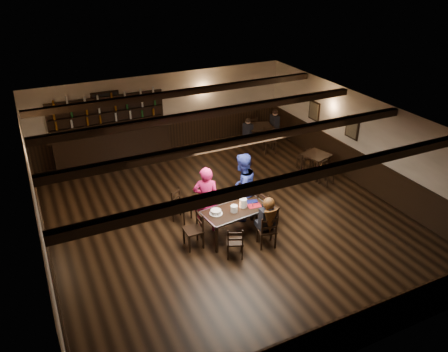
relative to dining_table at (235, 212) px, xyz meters
name	(u,v)px	position (x,y,z in m)	size (l,w,h in m)	color
ground	(226,216)	(0.17, 0.88, -0.68)	(10.00, 10.00, 0.00)	black
room_shell	(226,157)	(0.18, 0.92, 1.07)	(9.02, 10.02, 2.71)	beige
dining_table	(235,212)	(0.00, 0.00, 0.00)	(1.71, 0.99, 0.75)	black
chair_near_left	(235,241)	(-0.41, -0.80, -0.20)	(0.50, 0.49, 0.82)	black
chair_near_right	(268,229)	(0.47, -0.77, -0.16)	(0.49, 0.47, 0.88)	black
chair_end_left	(196,226)	(-1.03, 0.03, -0.13)	(0.41, 0.44, 0.93)	black
chair_end_right	(265,205)	(0.91, 0.10, -0.10)	(0.51, 0.52, 0.99)	black
chair_far_pushed	(179,203)	(-0.99, 1.28, -0.16)	(0.57, 0.56, 0.89)	black
woman_pink	(206,200)	(-0.54, 0.54, 0.21)	(0.65, 0.42, 1.77)	#D92162
man_blue	(242,187)	(0.51, 0.65, 0.25)	(0.90, 0.70, 1.86)	navy
seated_person	(268,215)	(0.48, -0.72, 0.19)	(0.37, 0.56, 0.91)	black
cake	(216,212)	(-0.51, 0.04, 0.12)	(0.32, 0.32, 0.10)	white
plate_stack_a	(234,209)	(-0.07, -0.06, 0.16)	(0.17, 0.17, 0.16)	white
plate_stack_b	(243,203)	(0.23, 0.04, 0.19)	(0.19, 0.19, 0.22)	white
tea_light	(235,205)	(0.07, 0.14, 0.10)	(0.05, 0.05, 0.06)	#A5A8AD
salt_shaker	(247,205)	(0.30, 0.00, 0.12)	(0.04, 0.04, 0.09)	silver
pepper_shaker	(253,204)	(0.46, -0.03, 0.12)	(0.03, 0.03, 0.09)	#A5A8AD
drink_glass	(243,202)	(0.27, 0.15, 0.14)	(0.08, 0.08, 0.13)	silver
menu_red	(254,205)	(0.50, -0.03, 0.08)	(0.33, 0.23, 0.00)	maroon
menu_blue	(252,202)	(0.55, 0.15, 0.08)	(0.27, 0.19, 0.00)	#0E1149
bar_counter	(112,141)	(-1.74, 5.60, 0.05)	(3.95, 0.70, 2.20)	black
back_table_a	(316,157)	(3.72, 1.79, -0.03)	(0.90, 0.90, 0.75)	black
back_table_b	(260,129)	(3.36, 4.63, -0.02)	(1.02, 1.02, 0.75)	black
bg_patron_left	(248,127)	(2.82, 4.57, 0.13)	(0.30, 0.38, 0.68)	black
bg_patron_right	(275,119)	(4.06, 4.78, 0.16)	(0.24, 0.37, 0.75)	black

